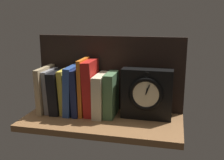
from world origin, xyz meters
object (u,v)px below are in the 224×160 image
at_px(book_blue_modern, 72,90).
at_px(book_red_requiem, 91,88).
at_px(book_orange_pandolfini, 84,87).
at_px(book_cream_twain, 101,95).
at_px(book_black_skeptic, 59,91).
at_px(book_yellow_seinlanguage, 66,91).
at_px(framed_clock, 147,94).
at_px(book_tan_shortstories, 46,89).
at_px(book_navy_bierce, 79,91).
at_px(book_gray_chess, 51,90).
at_px(book_green_romantic, 111,95).

bearing_deg(book_blue_modern, book_red_requiem, 0.00).
distance_m(book_orange_pandolfini, book_red_requiem, 0.03).
bearing_deg(book_cream_twain, book_black_skeptic, 180.00).
relative_size(book_yellow_seinlanguage, framed_clock, 0.93).
bearing_deg(framed_clock, book_yellow_seinlanguage, -179.46).
height_order(book_black_skeptic, book_orange_pandolfini, book_orange_pandolfini).
height_order(book_orange_pandolfini, book_cream_twain, book_orange_pandolfini).
height_order(book_black_skeptic, book_red_requiem, book_red_requiem).
distance_m(book_tan_shortstories, book_navy_bierce, 0.15).
bearing_deg(book_black_skeptic, book_tan_shortstories, 180.00).
relative_size(book_gray_chess, book_orange_pandolfini, 0.78).
bearing_deg(book_yellow_seinlanguage, book_red_requiem, 0.00).
xyz_separation_m(book_gray_chess, book_green_romantic, (0.27, 0.00, -0.00)).
xyz_separation_m(book_gray_chess, book_blue_modern, (0.10, -0.00, 0.01)).
height_order(book_black_skeptic, book_navy_bierce, book_navy_bierce).
xyz_separation_m(book_blue_modern, book_orange_pandolfini, (0.05, 0.00, 0.02)).
xyz_separation_m(book_black_skeptic, book_blue_modern, (0.06, -0.00, 0.01)).
relative_size(book_blue_modern, book_navy_bierce, 1.04).
distance_m(book_gray_chess, book_orange_pandolfini, 0.15).
bearing_deg(book_orange_pandolfini, book_red_requiem, 0.00).
bearing_deg(book_yellow_seinlanguage, book_tan_shortstories, 180.00).
distance_m(book_gray_chess, book_red_requiem, 0.18).
bearing_deg(book_navy_bierce, book_yellow_seinlanguage, 180.00).
bearing_deg(book_cream_twain, book_orange_pandolfini, 180.00).
height_order(book_yellow_seinlanguage, book_cream_twain, book_yellow_seinlanguage).
xyz_separation_m(book_tan_shortstories, book_yellow_seinlanguage, (0.09, 0.00, -0.00)).
relative_size(book_orange_pandolfini, framed_clock, 1.16).
distance_m(book_orange_pandolfini, book_cream_twain, 0.08).
xyz_separation_m(book_red_requiem, book_cream_twain, (0.04, 0.00, -0.03)).
bearing_deg(book_black_skeptic, framed_clock, 0.49).
height_order(book_yellow_seinlanguage, framed_clock, framed_clock).
height_order(book_orange_pandolfini, book_green_romantic, book_orange_pandolfini).
xyz_separation_m(book_yellow_seinlanguage, book_blue_modern, (0.03, -0.00, 0.01)).
relative_size(book_blue_modern, framed_clock, 1.00).
xyz_separation_m(book_blue_modern, book_navy_bierce, (0.03, 0.00, -0.00)).
bearing_deg(book_green_romantic, book_red_requiem, 180.00).
bearing_deg(book_tan_shortstories, framed_clock, 0.43).
bearing_deg(book_blue_modern, book_navy_bierce, 0.00).
bearing_deg(book_yellow_seinlanguage, framed_clock, 0.54).
bearing_deg(book_gray_chess, book_yellow_seinlanguage, 0.00).
bearing_deg(book_tan_shortstories, book_red_requiem, 0.00).
bearing_deg(book_orange_pandolfini, book_tan_shortstories, 180.00).
xyz_separation_m(book_cream_twain, framed_clock, (0.19, 0.00, 0.02)).
xyz_separation_m(book_tan_shortstories, book_gray_chess, (0.03, 0.00, -0.01)).
distance_m(book_blue_modern, book_orange_pandolfini, 0.06).
bearing_deg(book_navy_bierce, book_tan_shortstories, 180.00).
bearing_deg(book_yellow_seinlanguage, book_gray_chess, 180.00).
distance_m(book_navy_bierce, book_red_requiem, 0.06).
height_order(book_black_skeptic, book_blue_modern, book_blue_modern).
xyz_separation_m(book_orange_pandolfini, book_red_requiem, (0.03, 0.00, -0.00)).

